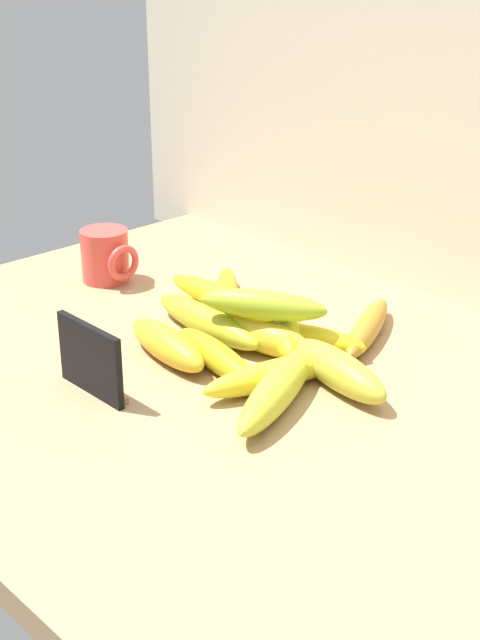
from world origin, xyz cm
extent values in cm
cube|color=tan|center=(0.00, 0.00, 1.50)|extent=(110.00, 76.00, 3.00)
cube|color=beige|center=(0.00, 39.00, 35.00)|extent=(130.00, 2.00, 70.00)
cube|color=black|center=(-10.61, -14.09, 7.20)|extent=(11.00, 0.80, 8.40)
cube|color=olive|center=(-10.61, -13.29, 3.30)|extent=(9.90, 1.20, 0.60)
cylinder|color=#DD4741|center=(-38.35, 7.83, 6.87)|extent=(7.00, 7.00, 7.73)
torus|color=#DD4741|center=(-33.85, 7.83, 6.87)|extent=(1.00, 5.33, 5.33)
ellipsoid|color=yellow|center=(2.85, 1.82, 4.74)|extent=(8.21, 19.01, 3.48)
ellipsoid|color=yellow|center=(-4.89, 11.18, 5.15)|extent=(15.79, 14.40, 4.31)
ellipsoid|color=gold|center=(-5.36, -0.16, 4.73)|extent=(17.05, 6.60, 3.45)
ellipsoid|color=gold|center=(-11.26, 8.56, 4.68)|extent=(15.32, 9.59, 3.36)
ellipsoid|color=gold|center=(5.87, -1.11, 5.04)|extent=(12.05, 20.52, 4.07)
ellipsoid|color=gold|center=(-13.28, 5.65, 5.00)|extent=(20.13, 5.36, 4.01)
ellipsoid|color=yellow|center=(-1.21, 11.03, 4.80)|extent=(15.42, 9.65, 3.61)
ellipsoid|color=#A87A25|center=(1.54, 19.65, 4.60)|extent=(10.78, 17.80, 3.21)
ellipsoid|color=gold|center=(-18.27, 13.64, 4.62)|extent=(17.60, 16.62, 3.24)
ellipsoid|color=yellow|center=(-5.29, 7.41, 5.17)|extent=(15.44, 6.09, 4.34)
ellipsoid|color=gold|center=(7.56, 6.96, 5.19)|extent=(16.92, 7.71, 4.38)
ellipsoid|color=gold|center=(-11.23, -2.66, 5.07)|extent=(15.70, 6.33, 4.14)
ellipsoid|color=#A2BD2C|center=(-5.15, 7.54, 9.17)|extent=(15.54, 11.31, 3.65)
ellipsoid|color=yellow|center=(-12.62, 7.38, 7.97)|extent=(18.82, 3.29, 3.21)
camera|label=1|loc=(66.24, -64.03, 51.65)|focal=50.80mm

